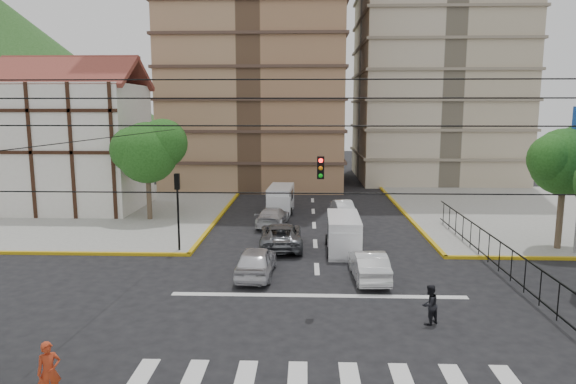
{
  "coord_description": "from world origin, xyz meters",
  "views": [
    {
      "loc": [
        -0.57,
        -20.35,
        8.12
      ],
      "look_at": [
        -1.48,
        4.98,
        4.0
      ],
      "focal_mm": 32.0,
      "sensor_mm": 36.0,
      "label": 1
    }
  ],
  "objects_px": {
    "van_left_lane": "(281,200)",
    "car_silver_front_left": "(256,261)",
    "traffic_light_nw": "(178,199)",
    "van_right_lane": "(344,235)",
    "pedestrian_crosswalk": "(429,305)",
    "car_white_front_right": "(369,265)",
    "pedestrian_sw_corner": "(49,371)"
  },
  "relations": [
    {
      "from": "car_white_front_right",
      "to": "pedestrian_crosswalk",
      "type": "xyz_separation_m",
      "value": [
        1.68,
        -5.19,
        0.07
      ]
    },
    {
      "from": "pedestrian_sw_corner",
      "to": "pedestrian_crosswalk",
      "type": "relative_size",
      "value": 1.09
    },
    {
      "from": "pedestrian_sw_corner",
      "to": "pedestrian_crosswalk",
      "type": "bearing_deg",
      "value": -6.85
    },
    {
      "from": "car_silver_front_left",
      "to": "pedestrian_sw_corner",
      "type": "height_order",
      "value": "pedestrian_sw_corner"
    },
    {
      "from": "car_silver_front_left",
      "to": "pedestrian_crosswalk",
      "type": "distance_m",
      "value": 9.0
    },
    {
      "from": "van_right_lane",
      "to": "car_silver_front_left",
      "type": "bearing_deg",
      "value": -135.33
    },
    {
      "from": "car_white_front_right",
      "to": "van_right_lane",
      "type": "bearing_deg",
      "value": -81.98
    },
    {
      "from": "van_right_lane",
      "to": "pedestrian_sw_corner",
      "type": "relative_size",
      "value": 2.72
    },
    {
      "from": "traffic_light_nw",
      "to": "van_right_lane",
      "type": "bearing_deg",
      "value": 2.28
    },
    {
      "from": "traffic_light_nw",
      "to": "van_right_lane",
      "type": "relative_size",
      "value": 0.96
    },
    {
      "from": "pedestrian_sw_corner",
      "to": "traffic_light_nw",
      "type": "bearing_deg",
      "value": 57.41
    },
    {
      "from": "van_right_lane",
      "to": "traffic_light_nw",
      "type": "bearing_deg",
      "value": -176.54
    },
    {
      "from": "traffic_light_nw",
      "to": "car_white_front_right",
      "type": "xyz_separation_m",
      "value": [
        10.26,
        -4.26,
        -2.41
      ]
    },
    {
      "from": "van_right_lane",
      "to": "car_white_front_right",
      "type": "relative_size",
      "value": 1.07
    },
    {
      "from": "traffic_light_nw",
      "to": "van_right_lane",
      "type": "xyz_separation_m",
      "value": [
        9.39,
        0.37,
        -2.11
      ]
    },
    {
      "from": "car_white_front_right",
      "to": "traffic_light_nw",
      "type": "bearing_deg",
      "value": -25.16
    },
    {
      "from": "van_left_lane",
      "to": "car_silver_front_left",
      "type": "bearing_deg",
      "value": -88.39
    },
    {
      "from": "traffic_light_nw",
      "to": "van_left_lane",
      "type": "bearing_deg",
      "value": 66.04
    },
    {
      "from": "van_right_lane",
      "to": "pedestrian_sw_corner",
      "type": "xyz_separation_m",
      "value": [
        -9.19,
        -15.67,
        -0.0
      ]
    },
    {
      "from": "traffic_light_nw",
      "to": "pedestrian_crosswalk",
      "type": "distance_m",
      "value": 15.4
    },
    {
      "from": "van_left_lane",
      "to": "car_silver_front_left",
      "type": "relative_size",
      "value": 1.06
    },
    {
      "from": "car_silver_front_left",
      "to": "traffic_light_nw",
      "type": "bearing_deg",
      "value": -37.57
    },
    {
      "from": "van_right_lane",
      "to": "pedestrian_crosswalk",
      "type": "height_order",
      "value": "van_right_lane"
    },
    {
      "from": "van_left_lane",
      "to": "van_right_lane",
      "type": "bearing_deg",
      "value": -66.65
    },
    {
      "from": "pedestrian_crosswalk",
      "to": "car_white_front_right",
      "type": "bearing_deg",
      "value": -110.82
    },
    {
      "from": "car_white_front_right",
      "to": "pedestrian_crosswalk",
      "type": "distance_m",
      "value": 5.46
    },
    {
      "from": "van_left_lane",
      "to": "traffic_light_nw",
      "type": "bearing_deg",
      "value": -110.84
    },
    {
      "from": "car_silver_front_left",
      "to": "van_left_lane",
      "type": "bearing_deg",
      "value": -89.35
    },
    {
      "from": "car_silver_front_left",
      "to": "car_white_front_right",
      "type": "relative_size",
      "value": 1.02
    },
    {
      "from": "pedestrian_sw_corner",
      "to": "car_silver_front_left",
      "type": "bearing_deg",
      "value": 34.56
    },
    {
      "from": "traffic_light_nw",
      "to": "van_right_lane",
      "type": "height_order",
      "value": "traffic_light_nw"
    },
    {
      "from": "car_white_front_right",
      "to": "pedestrian_sw_corner",
      "type": "bearing_deg",
      "value": 45.06
    }
  ]
}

